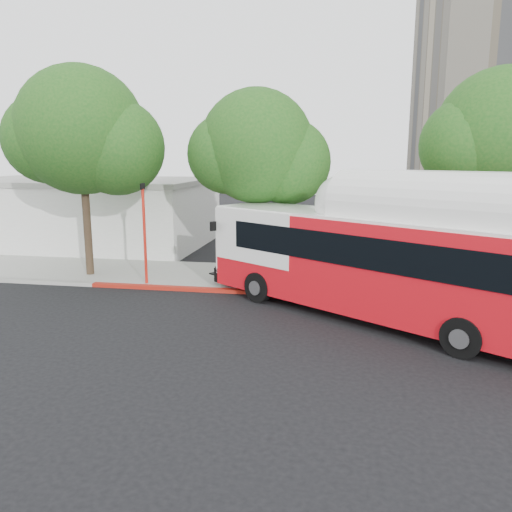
{
  "coord_description": "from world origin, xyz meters",
  "views": [
    {
      "loc": [
        2.85,
        -16.04,
        5.68
      ],
      "look_at": [
        -0.5,
        3.0,
        1.81
      ],
      "focal_mm": 35.0,
      "sensor_mm": 36.0,
      "label": 1
    }
  ],
  "objects": [
    {
      "name": "ground",
      "position": [
        0.0,
        0.0,
        0.0
      ],
      "size": [
        120.0,
        120.0,
        0.0
      ],
      "primitive_type": "plane",
      "color": "black",
      "rests_on": "ground"
    },
    {
      "name": "sidewalk",
      "position": [
        0.0,
        6.5,
        0.07
      ],
      "size": [
        60.0,
        5.0,
        0.15
      ],
      "primitive_type": "cube",
      "color": "gray",
      "rests_on": "ground"
    },
    {
      "name": "curb_strip",
      "position": [
        0.0,
        3.9,
        0.07
      ],
      "size": [
        60.0,
        0.3,
        0.15
      ],
      "primitive_type": "cube",
      "color": "gray",
      "rests_on": "ground"
    },
    {
      "name": "red_curb_segment",
      "position": [
        -3.0,
        3.9,
        0.08
      ],
      "size": [
        10.0,
        0.32,
        0.16
      ],
      "primitive_type": "cube",
      "color": "#9E1D11",
      "rests_on": "ground"
    },
    {
      "name": "street_tree_left",
      "position": [
        -8.53,
        5.56,
        6.6
      ],
      "size": [
        6.67,
        5.8,
        9.74
      ],
      "color": "#2D2116",
      "rests_on": "ground"
    },
    {
      "name": "street_tree_mid",
      "position": [
        -0.59,
        6.06,
        5.91
      ],
      "size": [
        5.75,
        5.0,
        8.62
      ],
      "color": "#2D2116",
      "rests_on": "ground"
    },
    {
      "name": "low_commercial_bldg",
      "position": [
        -14.0,
        14.0,
        2.15
      ],
      "size": [
        16.2,
        10.2,
        4.25
      ],
      "color": "silver",
      "rests_on": "ground"
    },
    {
      "name": "transit_bus",
      "position": [
        4.03,
        1.41,
        1.97
      ],
      "size": [
        13.2,
        9.96,
        4.21
      ],
      "rotation": [
        0.0,
        0.0,
        -0.59
      ],
      "color": "red",
      "rests_on": "ground"
    },
    {
      "name": "signal_pole",
      "position": [
        -5.65,
        4.28,
        2.34
      ],
      "size": [
        0.13,
        0.43,
        4.56
      ],
      "color": "red",
      "rests_on": "ground"
    }
  ]
}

